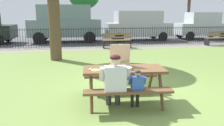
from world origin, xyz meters
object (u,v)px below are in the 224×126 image
object	(u,v)px
pizza_slice_on_table	(94,69)
parked_car_far_right	(202,25)
adult_at_table	(115,80)
parked_car_center	(65,23)
child_at_table	(137,86)
parked_car_right	(138,25)
pizza_box_open	(120,62)
picnic_table_foreground	(124,76)
park_bench_center	(117,41)
park_bench_right	(218,38)

from	to	relation	value
pizza_slice_on_table	parked_car_far_right	size ratio (longest dim) A/B	0.07
adult_at_table	parked_car_center	distance (m)	11.67
child_at_table	parked_car_right	bearing A→B (deg)	73.00
parked_car_center	parked_car_right	world-z (taller)	parked_car_center
pizza_box_open	picnic_table_foreground	bearing A→B (deg)	-62.22
pizza_box_open	adult_at_table	bearing A→B (deg)	-113.04
picnic_table_foreground	pizza_slice_on_table	xyz separation A→B (m)	(-0.67, -0.02, 0.18)
adult_at_table	parked_car_far_right	size ratio (longest dim) A/B	0.30
picnic_table_foreground	parked_car_center	xyz separation A→B (m)	(-1.40, 11.13, 0.71)
pizza_slice_on_table	child_at_table	distance (m)	0.99
pizza_box_open	park_bench_center	distance (m)	7.82
parked_car_center	parked_car_right	bearing A→B (deg)	0.00
parked_car_far_right	park_bench_right	bearing A→B (deg)	-105.56
picnic_table_foreground	parked_car_center	distance (m)	11.24
parked_car_center	child_at_table	bearing A→B (deg)	-82.48
child_at_table	parked_car_right	world-z (taller)	parked_car_right
picnic_table_foreground	adult_at_table	bearing A→B (deg)	-122.79
park_bench_center	parked_car_center	bearing A→B (deg)	130.50
pizza_box_open	parked_car_right	distance (m)	11.64
park_bench_right	parked_car_right	distance (m)	5.35
child_at_table	pizza_box_open	bearing A→B (deg)	106.76
picnic_table_foreground	child_at_table	xyz separation A→B (m)	(0.14, -0.54, -0.07)
pizza_slice_on_table	parked_car_far_right	xyz separation A→B (m)	(9.41, 11.14, 0.23)
pizza_box_open	parked_car_center	distance (m)	11.11
picnic_table_foreground	parked_car_center	size ratio (longest dim) A/B	0.40
child_at_table	parked_car_far_right	bearing A→B (deg)	53.59
adult_at_table	park_bench_center	world-z (taller)	adult_at_table
adult_at_table	park_bench_center	bearing A→B (deg)	77.81
parked_car_right	park_bench_center	bearing A→B (deg)	-123.55
pizza_slice_on_table	park_bench_right	size ratio (longest dim) A/B	0.18
picnic_table_foreground	park_bench_center	world-z (taller)	park_bench_center
pizza_box_open	parked_car_far_right	world-z (taller)	parked_car_far_right
pizza_box_open	adult_at_table	xyz separation A→B (m)	(-0.25, -0.59, -0.23)
child_at_table	park_bench_right	distance (m)	11.30
park_bench_center	parked_car_far_right	distance (m)	8.03
park_bench_center	parked_car_far_right	xyz separation A→B (m)	(7.27, 3.37, 0.59)
picnic_table_foreground	pizza_slice_on_table	bearing A→B (deg)	-178.66
pizza_box_open	park_bench_right	distance (m)	10.98
pizza_box_open	adult_at_table	world-z (taller)	pizza_box_open
child_at_table	park_bench_right	size ratio (longest dim) A/B	0.54
park_bench_right	parked_car_center	world-z (taller)	parked_car_center
adult_at_table	park_bench_right	distance (m)	11.56
park_bench_center	parked_car_right	xyz separation A→B (m)	(2.23, 3.37, 0.68)
park_bench_right	parked_car_center	distance (m)	9.84
park_bench_center	park_bench_right	world-z (taller)	same
picnic_table_foreground	parked_car_far_right	xyz separation A→B (m)	(8.74, 11.13, 0.41)
child_at_table	parked_car_center	xyz separation A→B (m)	(-1.54, 11.67, 0.78)
adult_at_table	parked_car_right	xyz separation A→B (m)	(4.01, 11.60, 0.44)
picnic_table_foreground	park_bench_center	bearing A→B (deg)	79.25
pizza_box_open	park_bench_right	xyz separation A→B (m)	(7.86, 7.65, -0.48)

